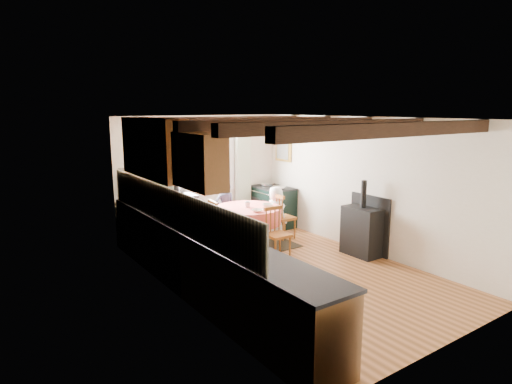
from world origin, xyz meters
TOP-DOWN VIEW (x-y plane):
  - floor at (0.00, 0.00)m, footprint 3.60×5.50m
  - ceiling at (0.00, 0.00)m, footprint 3.60×5.50m
  - wall_back at (0.00, 2.75)m, footprint 3.60×0.00m
  - wall_front at (0.00, -2.75)m, footprint 3.60×0.00m
  - wall_left at (-1.80, 0.00)m, footprint 0.00×5.50m
  - wall_right at (1.80, 0.00)m, footprint 0.00×5.50m
  - beam_a at (0.00, -2.00)m, footprint 3.60×0.16m
  - beam_b at (0.00, -1.00)m, footprint 3.60×0.16m
  - beam_c at (0.00, 0.00)m, footprint 3.60×0.16m
  - beam_d at (0.00, 1.00)m, footprint 3.60×0.16m
  - beam_e at (0.00, 2.00)m, footprint 3.60×0.16m
  - splash_left at (-1.78, 0.30)m, footprint 0.02×4.50m
  - splash_back at (-1.00, 2.73)m, footprint 1.40×0.02m
  - base_cabinet_left at (-1.50, 0.00)m, footprint 0.60×5.30m
  - base_cabinet_back at (-1.05, 2.45)m, footprint 1.30×0.60m
  - worktop_left at (-1.48, 0.00)m, footprint 0.64×5.30m
  - worktop_back at (-1.05, 2.43)m, footprint 1.30×0.64m
  - wall_cabinet_glass at (-1.63, 1.20)m, footprint 0.34×1.80m
  - wall_cabinet_solid at (-1.63, -0.30)m, footprint 0.34×0.90m
  - window_frame at (0.10, 2.73)m, footprint 1.34×0.03m
  - window_pane at (0.10, 2.74)m, footprint 1.20×0.01m
  - curtain_left at (-0.75, 2.65)m, footprint 0.35×0.10m
  - curtain_right at (0.95, 2.65)m, footprint 0.35×0.10m
  - curtain_rod at (0.10, 2.65)m, footprint 2.00×0.03m
  - wall_picture at (1.77, 2.30)m, footprint 0.04×0.50m
  - wall_plate at (1.05, 2.72)m, footprint 0.30×0.02m
  - rug at (0.24, 1.40)m, footprint 1.64×1.28m
  - dining_table at (0.24, 1.40)m, footprint 1.23×1.23m
  - chair_near at (0.28, 0.55)m, footprint 0.39×0.41m
  - chair_left at (-0.62, 1.50)m, footprint 0.48×0.46m
  - chair_right at (1.09, 1.40)m, footprint 0.41×0.39m
  - aga_range at (1.47, 2.27)m, footprint 0.62×0.96m
  - cast_iron_stove at (1.58, -0.17)m, footprint 0.40×0.67m
  - child_far at (0.21, 2.19)m, footprint 0.45×0.34m
  - child_right at (1.00, 1.54)m, footprint 0.35×0.52m
  - bowl_a at (0.16, 0.99)m, footprint 0.26×0.26m
  - bowl_b at (0.54, 1.19)m, footprint 0.23×0.23m
  - cup at (0.24, 1.42)m, footprint 0.16×0.16m
  - canister_tall at (-1.32, 2.38)m, footprint 0.15×0.15m
  - canister_wide at (-1.02, 2.55)m, footprint 0.18×0.18m
  - canister_slim at (-0.68, 2.48)m, footprint 0.11×0.11m

SIDE VIEW (x-z plane):
  - floor at x=0.00m, z-range 0.00..0.00m
  - rug at x=0.24m, z-range 0.00..0.01m
  - dining_table at x=0.24m, z-range 0.00..0.74m
  - base_cabinet_left at x=-1.50m, z-range 0.00..0.88m
  - base_cabinet_back at x=-1.05m, z-range 0.00..0.88m
  - aga_range at x=1.47m, z-range 0.00..0.88m
  - chair_near at x=0.28m, z-range 0.00..0.89m
  - chair_right at x=1.09m, z-range 0.00..0.90m
  - chair_left at x=-0.62m, z-range 0.00..0.94m
  - child_right at x=1.00m, z-range 0.00..1.03m
  - child_far at x=0.21m, z-range 0.00..1.11m
  - cast_iron_stove at x=1.58m, z-range 0.00..1.33m
  - bowl_a at x=0.16m, z-range 0.74..0.79m
  - bowl_b at x=0.54m, z-range 0.74..0.80m
  - cup at x=0.24m, z-range 0.74..0.85m
  - worktop_left at x=-1.48m, z-range 0.88..0.92m
  - worktop_back at x=-1.05m, z-range 0.88..0.92m
  - canister_wide at x=-1.02m, z-range 0.92..1.12m
  - canister_tall at x=-1.32m, z-range 0.92..1.19m
  - canister_slim at x=-0.68m, z-range 0.92..1.23m
  - curtain_left at x=-0.75m, z-range 0.05..2.15m
  - curtain_right at x=0.95m, z-range 0.05..2.15m
  - wall_back at x=0.00m, z-range 0.00..2.40m
  - wall_front at x=0.00m, z-range 0.00..2.40m
  - wall_left at x=-1.80m, z-range 0.00..2.40m
  - wall_right at x=1.80m, z-range 0.00..2.40m
  - splash_left at x=-1.78m, z-range 0.92..1.48m
  - splash_back at x=-1.00m, z-range 0.92..1.48m
  - window_frame at x=0.10m, z-range 0.83..2.37m
  - window_pane at x=0.10m, z-range 0.90..2.30m
  - wall_picture at x=1.77m, z-range 1.40..2.00m
  - wall_plate at x=1.05m, z-range 1.55..1.85m
  - wall_cabinet_solid at x=-1.63m, z-range 1.55..2.25m
  - wall_cabinet_glass at x=-1.63m, z-range 1.50..2.40m
  - curtain_rod at x=0.10m, z-range 2.19..2.22m
  - beam_a at x=0.00m, z-range 2.23..2.39m
  - beam_b at x=0.00m, z-range 2.23..2.39m
  - beam_c at x=0.00m, z-range 2.23..2.39m
  - beam_d at x=0.00m, z-range 2.23..2.39m
  - beam_e at x=0.00m, z-range 2.23..2.39m
  - ceiling at x=0.00m, z-range 2.40..2.40m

